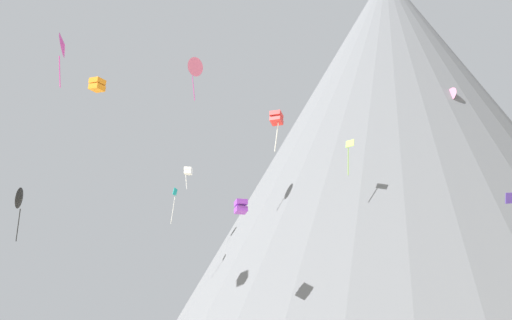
# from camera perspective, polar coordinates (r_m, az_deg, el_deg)

# --- Properties ---
(rock_massif) EXTENTS (105.34, 105.34, 65.15)m
(rock_massif) POSITION_cam_1_polar(r_m,az_deg,el_deg) (101.34, 11.89, -2.11)
(rock_massif) COLOR slate
(rock_massif) RESTS_ON ground_plane
(kite_magenta_high) EXTENTS (1.10, 2.27, 5.07)m
(kite_magenta_high) POSITION_cam_1_polar(r_m,az_deg,el_deg) (64.20, -15.31, 8.94)
(kite_magenta_high) COLOR #D1339E
(kite_teal_mid) EXTENTS (0.69, 0.73, 4.42)m
(kite_teal_mid) POSITION_cam_1_polar(r_m,az_deg,el_deg) (85.81, -6.63, -3.12)
(kite_teal_mid) COLOR teal
(kite_indigo_mid) EXTENTS (0.92, 0.83, 4.27)m
(kite_indigo_mid) POSITION_cam_1_polar(r_m,az_deg,el_deg) (65.85, 19.96, -3.39)
(kite_indigo_mid) COLOR #5138B2
(kite_rainbow_high) EXTENTS (1.95, 2.19, 5.45)m
(kite_rainbow_high) POSITION_cam_1_polar(r_m,az_deg,el_deg) (84.70, -4.97, 7.48)
(kite_rainbow_high) COLOR #E5668C
(kite_orange_high) EXTENTS (1.82, 1.79, 1.45)m
(kite_orange_high) POSITION_cam_1_polar(r_m,az_deg,el_deg) (79.75, -12.72, 5.95)
(kite_orange_high) COLOR orange
(kite_black_mid) EXTENTS (0.76, 1.89, 4.69)m
(kite_black_mid) POSITION_cam_1_polar(r_m,az_deg,el_deg) (63.83, -18.50, -2.99)
(kite_black_mid) COLOR black
(kite_pink_high) EXTENTS (1.81, 2.12, 4.43)m
(kite_pink_high) POSITION_cam_1_polar(r_m,az_deg,el_deg) (92.06, 15.50, 5.03)
(kite_pink_high) COLOR pink
(kite_lime_high) EXTENTS (0.97, 0.77, 4.07)m
(kite_lime_high) POSITION_cam_1_polar(r_m,az_deg,el_deg) (77.32, 7.56, 0.92)
(kite_lime_high) COLOR #8CD133
(kite_red_mid) EXTENTS (1.07, 1.12, 3.24)m
(kite_red_mid) POSITION_cam_1_polar(r_m,az_deg,el_deg) (55.26, 1.66, 3.37)
(kite_red_mid) COLOR red
(kite_violet_mid) EXTENTS (1.52, 1.54, 1.35)m
(kite_violet_mid) POSITION_cam_1_polar(r_m,az_deg,el_deg) (70.21, -1.23, -3.79)
(kite_violet_mid) COLOR purple
(kite_white_high) EXTENTS (1.00, 0.97, 2.90)m
(kite_white_high) POSITION_cam_1_polar(r_m,az_deg,el_deg) (90.39, -5.50, -0.90)
(kite_white_high) COLOR white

